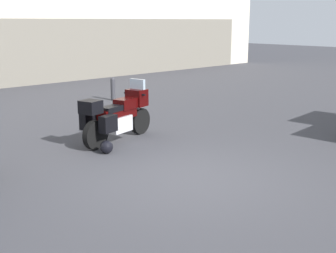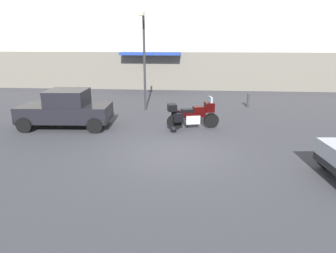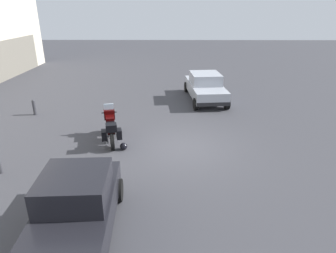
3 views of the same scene
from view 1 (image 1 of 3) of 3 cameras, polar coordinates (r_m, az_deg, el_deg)
ground_plane at (r=7.88m, az=2.71°, el=-6.69°), size 80.00×80.00×0.00m
motorcycle at (r=10.13m, az=-6.55°, el=1.47°), size 2.23×1.03×1.36m
helmet at (r=9.34m, az=-7.94°, el=-2.64°), size 0.28×0.28×0.28m
bollard_curbside at (r=15.56m, az=-7.11°, el=4.93°), size 0.16×0.16×0.80m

